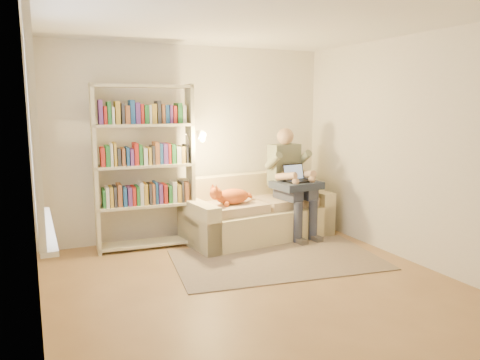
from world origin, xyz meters
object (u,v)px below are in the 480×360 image
sofa (256,215)px  person (290,176)px  bookshelf (145,159)px  cat (230,196)px  laptop (298,177)px

sofa → person: bearing=-18.8°
sofa → person: size_ratio=1.39×
sofa → bookshelf: (-1.49, 0.16, 0.84)m
person → cat: size_ratio=2.20×
person → bookshelf: bearing=166.1°
sofa → person: (0.46, -0.10, 0.53)m
cat → bookshelf: 1.18m
sofa → person: person is taller
person → cat: bearing=178.5°
sofa → cat: size_ratio=3.07×
sofa → cat: 0.61m
person → cat: 0.95m
sofa → laptop: (0.50, -0.24, 0.54)m
laptop → bookshelf: bookshelf is taller
laptop → cat: bearing=170.2°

